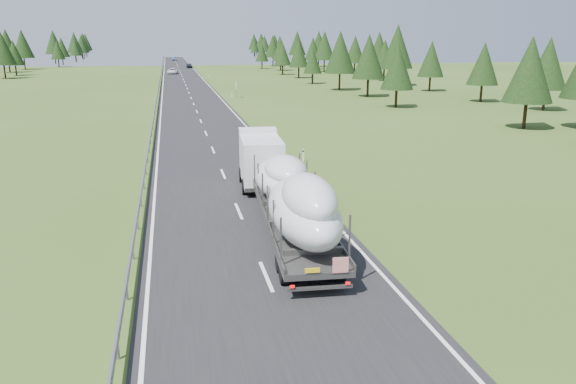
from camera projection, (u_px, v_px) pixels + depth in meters
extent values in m
cube|color=black|center=(187.00, 88.00, 108.32)|extent=(10.00, 400.00, 0.02)
cube|color=slate|center=(159.00, 86.00, 107.11)|extent=(0.08, 400.00, 0.32)
cube|color=silver|center=(303.00, 155.00, 43.38)|extent=(0.12, 0.07, 1.00)
cube|color=black|center=(303.00, 151.00, 43.30)|extent=(0.13, 0.08, 0.12)
cube|color=silver|center=(232.00, 95.00, 90.59)|extent=(0.12, 0.07, 1.00)
cube|color=black|center=(232.00, 93.00, 90.51)|extent=(0.13, 0.08, 0.12)
cube|color=silver|center=(209.00, 76.00, 137.80)|extent=(0.12, 0.07, 1.00)
cube|color=black|center=(209.00, 74.00, 137.72)|extent=(0.13, 0.08, 0.12)
cube|color=silver|center=(198.00, 66.00, 185.01)|extent=(0.12, 0.07, 1.00)
cube|color=black|center=(198.00, 65.00, 184.93)|extent=(0.13, 0.08, 0.12)
cube|color=silver|center=(192.00, 61.00, 232.22)|extent=(0.12, 0.07, 1.00)
cube|color=black|center=(192.00, 60.00, 232.14)|extent=(0.13, 0.08, 0.12)
cube|color=silver|center=(188.00, 57.00, 279.43)|extent=(0.12, 0.07, 1.00)
cube|color=black|center=(188.00, 57.00, 279.35)|extent=(0.13, 0.08, 0.12)
cube|color=silver|center=(185.00, 55.00, 326.64)|extent=(0.12, 0.07, 1.00)
cube|color=black|center=(185.00, 54.00, 326.56)|extent=(0.13, 0.08, 0.12)
cylinder|color=slate|center=(236.00, 91.00, 90.60)|extent=(0.08, 0.08, 2.00)
cube|color=silver|center=(236.00, 85.00, 90.33)|extent=(0.05, 0.90, 1.20)
cylinder|color=black|center=(544.00, 98.00, 74.39)|extent=(0.36, 0.36, 3.25)
cone|color=black|center=(549.00, 63.00, 73.20)|extent=(5.05, 5.05, 6.77)
cylinder|color=black|center=(481.00, 92.00, 84.54)|extent=(0.36, 0.36, 3.00)
cone|color=black|center=(484.00, 64.00, 83.44)|extent=(4.67, 4.67, 6.25)
cylinder|color=black|center=(430.00, 83.00, 102.07)|extent=(0.36, 0.36, 3.04)
cone|color=black|center=(431.00, 59.00, 100.96)|extent=(4.73, 4.73, 6.34)
cylinder|color=black|center=(396.00, 75.00, 113.76)|extent=(0.36, 0.36, 4.13)
cone|color=black|center=(397.00, 46.00, 112.25)|extent=(6.42, 6.42, 8.60)
cylinder|color=black|center=(384.00, 74.00, 127.62)|extent=(0.36, 0.36, 3.13)
cone|color=black|center=(385.00, 54.00, 126.48)|extent=(4.86, 4.86, 6.51)
cylinder|color=black|center=(378.00, 70.00, 138.15)|extent=(0.36, 0.36, 3.76)
cone|color=black|center=(379.00, 48.00, 136.78)|extent=(5.85, 5.85, 7.83)
cylinder|color=black|center=(355.00, 68.00, 151.95)|extent=(0.36, 0.36, 3.47)
cone|color=black|center=(355.00, 49.00, 150.68)|extent=(5.40, 5.40, 7.24)
cylinder|color=black|center=(324.00, 65.00, 162.40)|extent=(0.36, 0.36, 3.95)
cone|color=black|center=(324.00, 45.00, 160.95)|extent=(6.14, 6.14, 8.22)
cylinder|color=black|center=(313.00, 64.00, 176.85)|extent=(0.36, 0.36, 3.35)
cone|color=black|center=(313.00, 49.00, 175.63)|extent=(5.21, 5.21, 6.98)
cylinder|color=black|center=(319.00, 60.00, 194.03)|extent=(0.36, 0.36, 4.10)
cone|color=black|center=(319.00, 43.00, 192.53)|extent=(6.38, 6.38, 8.55)
cylinder|color=black|center=(297.00, 59.00, 206.51)|extent=(0.36, 0.36, 4.14)
cone|color=black|center=(297.00, 43.00, 205.00)|extent=(6.44, 6.44, 8.63)
cylinder|color=black|center=(296.00, 58.00, 221.69)|extent=(0.36, 0.36, 3.87)
cone|color=black|center=(297.00, 44.00, 220.27)|extent=(6.01, 6.01, 8.05)
cylinder|color=black|center=(280.00, 58.00, 231.11)|extent=(0.36, 0.36, 3.31)
cone|color=black|center=(280.00, 47.00, 229.90)|extent=(5.15, 5.15, 6.90)
cylinder|color=black|center=(280.00, 57.00, 244.71)|extent=(0.36, 0.36, 3.64)
cone|color=black|center=(280.00, 45.00, 243.37)|extent=(5.67, 5.67, 7.59)
cylinder|color=black|center=(275.00, 55.00, 258.67)|extent=(0.36, 0.36, 3.90)
cone|color=black|center=(275.00, 43.00, 257.25)|extent=(6.06, 6.06, 8.12)
cylinder|color=black|center=(265.00, 55.00, 268.26)|extent=(0.36, 0.36, 3.78)
cone|color=black|center=(264.00, 44.00, 266.87)|extent=(5.89, 5.89, 7.88)
cylinder|color=black|center=(255.00, 55.00, 283.43)|extent=(0.36, 0.36, 2.96)
cone|color=black|center=(255.00, 47.00, 282.35)|extent=(4.60, 4.60, 6.17)
cylinder|color=black|center=(261.00, 53.00, 295.40)|extent=(0.36, 0.36, 4.24)
cone|color=black|center=(261.00, 41.00, 293.85)|extent=(6.60, 6.60, 8.83)
cylinder|color=black|center=(254.00, 52.00, 313.46)|extent=(0.36, 0.36, 4.21)
cone|color=black|center=(254.00, 41.00, 311.92)|extent=(6.54, 6.54, 8.76)
cylinder|color=black|center=(257.00, 53.00, 326.89)|extent=(0.36, 0.36, 3.17)
cone|color=black|center=(256.00, 45.00, 325.73)|extent=(4.93, 4.93, 6.60)
cylinder|color=black|center=(525.00, 113.00, 59.14)|extent=(0.36, 0.36, 3.26)
cone|color=black|center=(530.00, 69.00, 57.94)|extent=(5.07, 5.07, 6.79)
cylinder|color=black|center=(396.00, 97.00, 77.66)|extent=(0.36, 0.36, 2.91)
cone|color=black|center=(398.00, 67.00, 76.60)|extent=(4.53, 4.53, 6.07)
cylinder|color=black|center=(368.00, 86.00, 92.14)|extent=(0.36, 0.36, 3.42)
cone|color=black|center=(369.00, 56.00, 90.89)|extent=(5.32, 5.32, 7.13)
cylinder|color=black|center=(340.00, 80.00, 103.96)|extent=(0.36, 0.36, 3.66)
cone|color=black|center=(340.00, 52.00, 102.62)|extent=(5.70, 5.70, 7.63)
cylinder|color=black|center=(312.00, 78.00, 119.21)|extent=(0.36, 0.36, 2.53)
cone|color=black|center=(313.00, 61.00, 118.29)|extent=(3.93, 3.93, 5.26)
cylinder|color=black|center=(299.00, 72.00, 136.64)|extent=(0.36, 0.36, 3.07)
cone|color=black|center=(299.00, 54.00, 135.52)|extent=(4.77, 4.77, 6.39)
cylinder|color=black|center=(283.00, 69.00, 149.59)|extent=(0.36, 0.36, 2.91)
cone|color=black|center=(283.00, 53.00, 148.52)|extent=(4.53, 4.53, 6.07)
cylinder|color=black|center=(281.00, 65.00, 169.17)|extent=(0.36, 0.36, 3.33)
cone|color=black|center=(281.00, 49.00, 167.95)|extent=(5.19, 5.19, 6.94)
cylinder|color=black|center=(262.00, 64.00, 179.30)|extent=(0.36, 0.36, 2.70)
cone|color=black|center=(262.00, 52.00, 178.31)|extent=(4.19, 4.19, 5.62)
cylinder|color=black|center=(273.00, 61.00, 196.64)|extent=(0.36, 0.36, 3.62)
cone|color=black|center=(273.00, 46.00, 195.31)|extent=(5.63, 5.63, 7.54)
cylinder|color=black|center=(5.00, 70.00, 134.50)|extent=(0.36, 0.36, 3.83)
cone|color=black|center=(2.00, 48.00, 133.10)|extent=(5.95, 5.95, 7.97)
cylinder|color=black|center=(16.00, 69.00, 146.05)|extent=(0.36, 0.36, 3.07)
cone|color=black|center=(14.00, 53.00, 144.93)|extent=(4.78, 4.78, 6.40)
cylinder|color=black|center=(9.00, 65.00, 159.16)|extent=(0.36, 0.36, 4.11)
cone|color=black|center=(7.00, 44.00, 157.66)|extent=(6.39, 6.39, 8.56)
cylinder|color=black|center=(25.00, 63.00, 175.23)|extent=(0.36, 0.36, 4.16)
cone|color=black|center=(22.00, 44.00, 173.71)|extent=(6.47, 6.47, 8.67)
cylinder|color=black|center=(59.00, 63.00, 190.24)|extent=(0.36, 0.36, 3.02)
cone|color=black|center=(57.00, 50.00, 189.14)|extent=(4.69, 4.69, 6.29)
cylinder|color=black|center=(63.00, 60.00, 204.46)|extent=(0.36, 0.36, 3.38)
cone|color=black|center=(62.00, 47.00, 203.23)|extent=(5.25, 5.25, 7.04)
cylinder|color=black|center=(55.00, 58.00, 213.67)|extent=(0.36, 0.36, 4.31)
cone|color=black|center=(53.00, 42.00, 212.09)|extent=(6.71, 6.71, 8.99)
cylinder|color=black|center=(76.00, 58.00, 228.05)|extent=(0.36, 0.36, 3.15)
cone|color=black|center=(75.00, 47.00, 226.90)|extent=(4.90, 4.90, 6.57)
cylinder|color=black|center=(76.00, 56.00, 241.36)|extent=(0.36, 0.36, 4.20)
cone|color=black|center=(74.00, 42.00, 239.82)|extent=(6.53, 6.53, 8.74)
cylinder|color=black|center=(83.00, 56.00, 251.88)|extent=(0.36, 0.36, 3.77)
cone|color=black|center=(82.00, 44.00, 250.50)|extent=(5.86, 5.86, 7.85)
cylinder|color=black|center=(84.00, 55.00, 267.02)|extent=(0.36, 0.36, 4.12)
cone|color=black|center=(83.00, 42.00, 265.51)|extent=(6.42, 6.42, 8.59)
cylinder|color=black|center=(82.00, 54.00, 277.66)|extent=(0.36, 0.36, 3.75)
cone|color=black|center=(81.00, 44.00, 276.29)|extent=(5.84, 5.84, 7.82)
cylinder|color=black|center=(87.00, 53.00, 295.83)|extent=(0.36, 0.36, 4.05)
cone|color=black|center=(86.00, 42.00, 294.35)|extent=(6.30, 6.30, 8.44)
cylinder|color=black|center=(86.00, 53.00, 307.99)|extent=(0.36, 0.36, 4.13)
cone|color=black|center=(85.00, 42.00, 306.48)|extent=(6.43, 6.43, 8.61)
cube|color=silver|center=(261.00, 160.00, 35.23)|extent=(2.76, 5.03, 2.73)
cube|color=black|center=(255.00, 145.00, 37.45)|extent=(2.25, 0.23, 1.37)
cube|color=silver|center=(256.00, 130.00, 36.86)|extent=(2.51, 1.33, 0.29)
cube|color=#51504D|center=(264.00, 184.00, 34.65)|extent=(2.63, 3.08, 0.24)
cylinder|color=black|center=(240.00, 175.00, 37.02)|extent=(0.41, 1.00, 0.98)
cylinder|color=black|center=(274.00, 174.00, 37.47)|extent=(0.41, 1.00, 0.98)
cylinder|color=black|center=(247.00, 187.00, 34.07)|extent=(0.41, 1.00, 0.98)
cylinder|color=black|center=(283.00, 185.00, 34.52)|extent=(0.41, 1.00, 0.98)
cube|color=#51504D|center=(292.00, 219.00, 26.72)|extent=(3.53, 13.81, 0.25)
cube|color=#51504D|center=(265.00, 216.00, 26.40)|extent=(0.96, 13.64, 0.23)
cube|color=#51504D|center=(319.00, 212.00, 26.91)|extent=(0.96, 13.64, 0.23)
cube|color=#51504D|center=(292.00, 242.00, 20.66)|extent=(0.07, 0.07, 1.85)
cube|color=#51504D|center=(359.00, 237.00, 21.17)|extent=(0.07, 0.07, 1.85)
cube|color=#51504D|center=(280.00, 222.00, 22.87)|extent=(0.07, 0.07, 1.85)
cube|color=#51504D|center=(341.00, 218.00, 23.38)|extent=(0.07, 0.07, 1.85)
cube|color=#51504D|center=(270.00, 206.00, 25.08)|extent=(0.07, 0.07, 1.85)
cube|color=#51504D|center=(326.00, 203.00, 25.60)|extent=(0.07, 0.07, 1.85)
cube|color=#51504D|center=(261.00, 193.00, 27.29)|extent=(0.07, 0.07, 1.85)
cube|color=#51504D|center=(313.00, 190.00, 27.81)|extent=(0.07, 0.07, 1.85)
cube|color=#51504D|center=(254.00, 181.00, 29.51)|extent=(0.07, 0.07, 1.85)
cube|color=#51504D|center=(302.00, 179.00, 30.02)|extent=(0.07, 0.07, 1.85)
cube|color=#51504D|center=(248.00, 171.00, 31.72)|extent=(0.07, 0.07, 1.85)
cube|color=#51504D|center=(293.00, 169.00, 32.23)|extent=(0.07, 0.07, 1.85)
cylinder|color=black|center=(294.00, 272.00, 21.64)|extent=(0.45, 1.00, 0.98)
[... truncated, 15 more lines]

